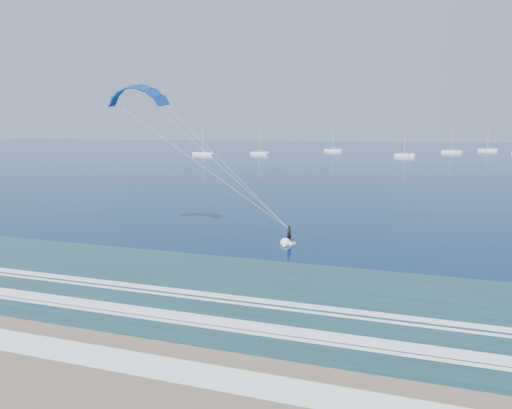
{
  "coord_description": "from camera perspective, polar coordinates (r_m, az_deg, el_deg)",
  "views": [
    {
      "loc": [
        16.97,
        -18.62,
        11.49
      ],
      "look_at": [
        3.59,
        22.89,
        4.34
      ],
      "focal_mm": 32.0,
      "sensor_mm": 36.0,
      "label": 1
    }
  ],
  "objects": [
    {
      "name": "ground",
      "position": [
        27.69,
        -23.09,
        -15.99
      ],
      "size": [
        900.0,
        900.0,
        0.0
      ],
      "primitive_type": "plane",
      "color": "#072243",
      "rests_on": "ground"
    },
    {
      "name": "kitesurfer_rig",
      "position": [
        45.25,
        -5.39,
        5.65
      ],
      "size": [
        18.88,
        7.48,
        16.84
      ],
      "color": "yellow",
      "rests_on": "ground"
    },
    {
      "name": "sailboat_0",
      "position": [
        213.57,
        -6.66,
        6.36
      ],
      "size": [
        9.83,
        2.4,
        13.21
      ],
      "color": "white",
      "rests_on": "ground"
    },
    {
      "name": "sailboat_1",
      "position": [
        217.84,
        0.43,
        6.47
      ],
      "size": [
        8.2,
        2.4,
        11.32
      ],
      "color": "white",
      "rests_on": "ground"
    },
    {
      "name": "sailboat_2",
      "position": [
        251.6,
        9.58,
        6.73
      ],
      "size": [
        8.75,
        2.4,
        11.79
      ],
      "color": "white",
      "rests_on": "ground"
    },
    {
      "name": "sailboat_3",
      "position": [
        210.39,
        18.03,
        5.92
      ],
      "size": [
        8.24,
        2.4,
        11.5
      ],
      "color": "white",
      "rests_on": "ground"
    },
    {
      "name": "sailboat_4",
      "position": [
        282.07,
        26.93,
        6.12
      ],
      "size": [
        9.74,
        2.4,
        13.11
      ],
      "color": "white",
      "rests_on": "ground"
    },
    {
      "name": "sailboat_8",
      "position": [
        253.47,
        23.2,
        6.13
      ],
      "size": [
        9.16,
        2.4,
        12.01
      ],
      "color": "white",
      "rests_on": "ground"
    }
  ]
}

